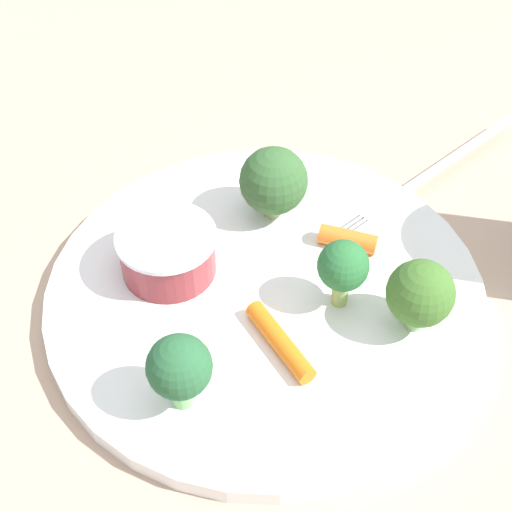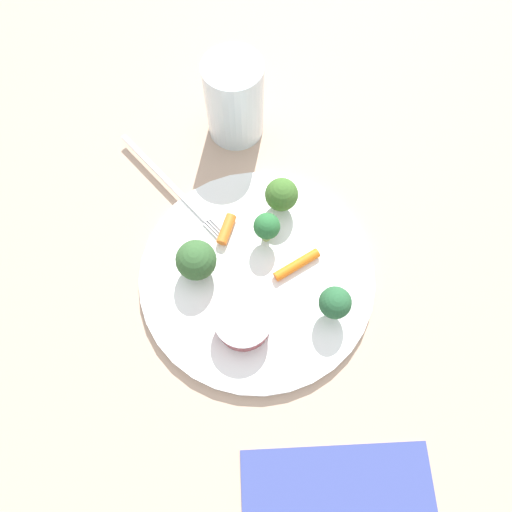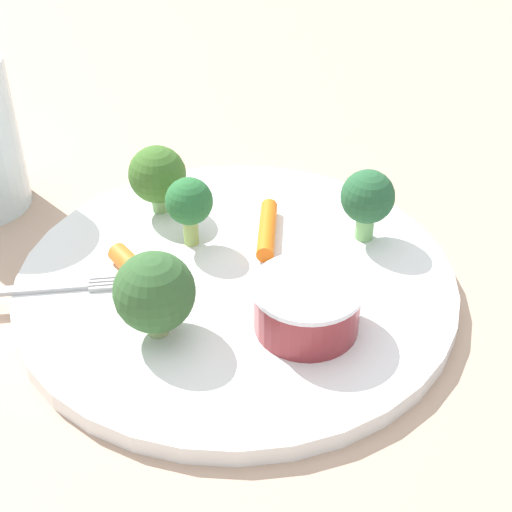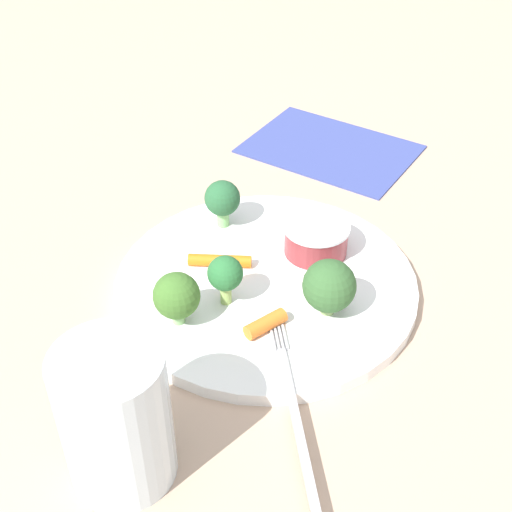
{
  "view_description": "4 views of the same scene",
  "coord_description": "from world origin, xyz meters",
  "px_view_note": "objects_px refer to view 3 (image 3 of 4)",
  "views": [
    {
      "loc": [
        0.31,
        -0.02,
        0.36
      ],
      "look_at": [
        -0.01,
        -0.01,
        0.03
      ],
      "focal_mm": 52.3,
      "sensor_mm": 36.0,
      "label": 1
    },
    {
      "loc": [
        -0.01,
        -0.18,
        0.51
      ],
      "look_at": [
        -0.0,
        0.02,
        0.02
      ],
      "focal_mm": 31.57,
      "sensor_mm": 36.0,
      "label": 2
    },
    {
      "loc": [
        -0.31,
        -0.21,
        0.3
      ],
      "look_at": [
        0.01,
        -0.01,
        0.02
      ],
      "focal_mm": 53.08,
      "sensor_mm": 36.0,
      "label": 3
    },
    {
      "loc": [
        -0.25,
        0.42,
        0.43
      ],
      "look_at": [
        0.01,
        -0.01,
        0.03
      ],
      "focal_mm": 49.46,
      "sensor_mm": 36.0,
      "label": 4
    }
  ],
  "objects_px": {
    "broccoli_floret_0": "(368,198)",
    "broccoli_floret_3": "(157,175)",
    "broccoli_floret_2": "(154,293)",
    "carrot_stick_0": "(267,229)",
    "broccoli_floret_1": "(189,203)",
    "carrot_stick_1": "(132,266)",
    "plate": "(236,283)",
    "sauce_cup": "(307,306)"
  },
  "relations": [
    {
      "from": "sauce_cup",
      "to": "broccoli_floret_2",
      "type": "distance_m",
      "value": 0.09
    },
    {
      "from": "sauce_cup",
      "to": "carrot_stick_0",
      "type": "relative_size",
      "value": 1.07
    },
    {
      "from": "broccoli_floret_2",
      "to": "carrot_stick_1",
      "type": "xyz_separation_m",
      "value": [
        0.03,
        0.05,
        -0.02
      ]
    },
    {
      "from": "sauce_cup",
      "to": "broccoli_floret_2",
      "type": "relative_size",
      "value": 1.2
    },
    {
      "from": "broccoli_floret_0",
      "to": "carrot_stick_1",
      "type": "height_order",
      "value": "broccoli_floret_0"
    },
    {
      "from": "sauce_cup",
      "to": "broccoli_floret_0",
      "type": "distance_m",
      "value": 0.1
    },
    {
      "from": "broccoli_floret_2",
      "to": "broccoli_floret_3",
      "type": "bearing_deg",
      "value": 37.47
    },
    {
      "from": "broccoli_floret_2",
      "to": "carrot_stick_0",
      "type": "distance_m",
      "value": 0.12
    },
    {
      "from": "sauce_cup",
      "to": "plate",
      "type": "bearing_deg",
      "value": 73.02
    },
    {
      "from": "broccoli_floret_0",
      "to": "broccoli_floret_1",
      "type": "height_order",
      "value": "broccoli_floret_0"
    },
    {
      "from": "broccoli_floret_0",
      "to": "broccoli_floret_2",
      "type": "bearing_deg",
      "value": 158.5
    },
    {
      "from": "carrot_stick_0",
      "to": "carrot_stick_1",
      "type": "height_order",
      "value": "carrot_stick_1"
    },
    {
      "from": "broccoli_floret_0",
      "to": "carrot_stick_1",
      "type": "relative_size",
      "value": 1.32
    },
    {
      "from": "broccoli_floret_2",
      "to": "broccoli_floret_3",
      "type": "xyz_separation_m",
      "value": [
        0.1,
        0.08,
        -0.0
      ]
    },
    {
      "from": "broccoli_floret_0",
      "to": "broccoli_floret_2",
      "type": "height_order",
      "value": "broccoli_floret_2"
    },
    {
      "from": "broccoli_floret_3",
      "to": "carrot_stick_0",
      "type": "xyz_separation_m",
      "value": [
        0.01,
        -0.08,
        -0.02
      ]
    },
    {
      "from": "broccoli_floret_0",
      "to": "broccoli_floret_3",
      "type": "bearing_deg",
      "value": 108.88
    },
    {
      "from": "plate",
      "to": "broccoli_floret_3",
      "type": "bearing_deg",
      "value": 68.53
    },
    {
      "from": "plate",
      "to": "carrot_stick_1",
      "type": "height_order",
      "value": "carrot_stick_1"
    },
    {
      "from": "sauce_cup",
      "to": "broccoli_floret_3",
      "type": "xyz_separation_m",
      "value": [
        0.05,
        0.15,
        0.01
      ]
    },
    {
      "from": "broccoli_floret_0",
      "to": "broccoli_floret_1",
      "type": "xyz_separation_m",
      "value": [
        -0.07,
        0.09,
        0.0
      ]
    },
    {
      "from": "broccoli_floret_2",
      "to": "broccoli_floret_3",
      "type": "relative_size",
      "value": 1.07
    },
    {
      "from": "broccoli_floret_1",
      "to": "broccoli_floret_2",
      "type": "height_order",
      "value": "broccoli_floret_2"
    },
    {
      "from": "sauce_cup",
      "to": "broccoli_floret_0",
      "type": "relative_size",
      "value": 1.26
    },
    {
      "from": "broccoli_floret_1",
      "to": "carrot_stick_0",
      "type": "relative_size",
      "value": 0.82
    },
    {
      "from": "broccoli_floret_1",
      "to": "broccoli_floret_2",
      "type": "xyz_separation_m",
      "value": [
        -0.08,
        -0.04,
        -0.0
      ]
    },
    {
      "from": "sauce_cup",
      "to": "broccoli_floret_0",
      "type": "bearing_deg",
      "value": 6.33
    },
    {
      "from": "broccoli_floret_1",
      "to": "broccoli_floret_2",
      "type": "relative_size",
      "value": 0.92
    },
    {
      "from": "broccoli_floret_1",
      "to": "carrot_stick_1",
      "type": "height_order",
      "value": "broccoli_floret_1"
    },
    {
      "from": "carrot_stick_0",
      "to": "carrot_stick_1",
      "type": "distance_m",
      "value": 0.09
    },
    {
      "from": "sauce_cup",
      "to": "carrot_stick_1",
      "type": "xyz_separation_m",
      "value": [
        -0.02,
        0.12,
        -0.01
      ]
    },
    {
      "from": "plate",
      "to": "carrot_stick_1",
      "type": "bearing_deg",
      "value": 121.14
    },
    {
      "from": "broccoli_floret_2",
      "to": "sauce_cup",
      "type": "bearing_deg",
      "value": -54.76
    },
    {
      "from": "sauce_cup",
      "to": "broccoli_floret_1",
      "type": "height_order",
      "value": "broccoli_floret_1"
    },
    {
      "from": "carrot_stick_1",
      "to": "carrot_stick_0",
      "type": "bearing_deg",
      "value": -31.83
    },
    {
      "from": "broccoli_floret_2",
      "to": "carrot_stick_0",
      "type": "bearing_deg",
      "value": -1.47
    },
    {
      "from": "broccoli_floret_2",
      "to": "carrot_stick_0",
      "type": "relative_size",
      "value": 0.89
    },
    {
      "from": "broccoli_floret_2",
      "to": "carrot_stick_1",
      "type": "bearing_deg",
      "value": 54.3
    },
    {
      "from": "plate",
      "to": "broccoli_floret_3",
      "type": "distance_m",
      "value": 0.1
    },
    {
      "from": "plate",
      "to": "sauce_cup",
      "type": "height_order",
      "value": "sauce_cup"
    },
    {
      "from": "plate",
      "to": "sauce_cup",
      "type": "bearing_deg",
      "value": -106.98
    },
    {
      "from": "broccoli_floret_0",
      "to": "broccoli_floret_3",
      "type": "xyz_separation_m",
      "value": [
        -0.05,
        0.14,
        -0.0
      ]
    }
  ]
}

